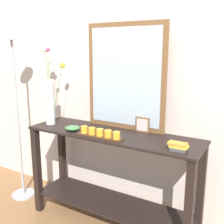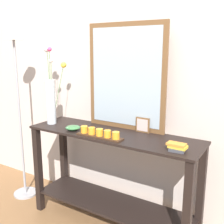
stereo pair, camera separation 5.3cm
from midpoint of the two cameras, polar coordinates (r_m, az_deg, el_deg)
name	(u,v)px [view 2 (the right image)]	position (r m, az deg, el deg)	size (l,w,h in m)	color
ground_plane	(112,224)	(2.61, 0.63, -22.33)	(7.00, 6.00, 0.02)	brown
wall_back	(132,67)	(2.43, 4.86, 9.43)	(6.40, 0.08, 2.70)	beige
console_table	(112,170)	(2.35, 0.66, -12.13)	(1.47, 0.43, 0.83)	black
mirror_leaning	(126,77)	(2.29, 3.58, 7.29)	(0.71, 0.03, 0.88)	brown
tall_vase_left	(51,95)	(2.53, -12.03, 3.41)	(0.22, 0.18, 0.70)	silver
candle_tray	(99,134)	(2.12, -1.91, -4.55)	(0.39, 0.09, 0.07)	#382316
picture_frame_small	(143,125)	(2.25, 7.09, -2.71)	(0.12, 0.01, 0.12)	brown
decorative_bowl	(73,128)	(2.32, -7.52, -3.26)	(0.13, 0.13, 0.04)	#38703D
book_stack	(177,147)	(1.90, 14.25, -7.13)	(0.13, 0.08, 0.05)	#424247
floor_lamp	(17,87)	(2.80, -18.66, 4.94)	(0.24, 0.24, 1.69)	#9E9EA3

